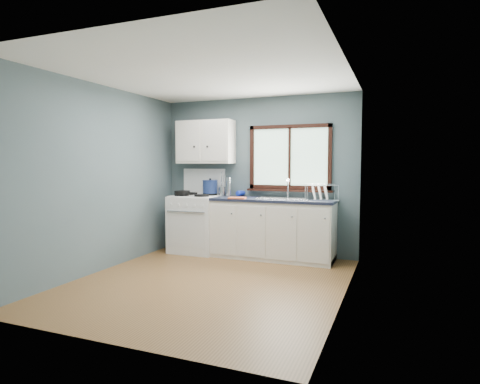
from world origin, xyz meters
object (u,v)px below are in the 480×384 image
at_px(utensil_crock, 222,191).
at_px(gas_range, 196,222).
at_px(skillet, 182,192).
at_px(stockpot, 210,186).
at_px(dish_rack, 320,195).
at_px(sink, 284,203).
at_px(thermos, 229,187).
at_px(base_cabinets, 273,232).

bearing_deg(utensil_crock, gas_range, -156.90).
distance_m(skillet, utensil_crock, 0.65).
bearing_deg(utensil_crock, stockpot, -176.20).
distance_m(skillet, dish_rack, 2.19).
xyz_separation_m(gas_range, skillet, (-0.16, -0.16, 0.49)).
xyz_separation_m(sink, thermos, (-0.96, 0.10, 0.22)).
relative_size(skillet, utensil_crock, 1.03).
height_order(base_cabinets, stockpot, stockpot).
relative_size(base_cabinets, dish_rack, 3.41).
xyz_separation_m(base_cabinets, stockpot, (-1.12, 0.14, 0.66)).
height_order(gas_range, sink, gas_range).
distance_m(stockpot, utensil_crock, 0.23).
height_order(sink, thermos, thermos).
relative_size(gas_range, skillet, 3.38).
relative_size(stockpot, utensil_crock, 0.85).
distance_m(base_cabinets, utensil_crock, 1.09).
height_order(gas_range, utensil_crock, gas_range).
bearing_deg(gas_range, stockpot, 40.59).
relative_size(gas_range, thermos, 4.40).
xyz_separation_m(skillet, dish_rack, (2.18, 0.23, -0.00)).
distance_m(base_cabinets, dish_rack, 0.91).
relative_size(stockpot, thermos, 1.07).
height_order(gas_range, base_cabinets, gas_range).
distance_m(thermos, dish_rack, 1.49).
bearing_deg(skillet, dish_rack, 18.00).
distance_m(gas_range, dish_rack, 2.07).
bearing_deg(stockpot, dish_rack, -2.74).
bearing_deg(gas_range, utensil_crock, 23.10).
xyz_separation_m(gas_range, dish_rack, (2.01, 0.07, 0.49)).
relative_size(sink, dish_rack, 1.55).
xyz_separation_m(base_cabinets, skillet, (-1.47, -0.18, 0.58)).
distance_m(gas_range, base_cabinets, 1.31).
bearing_deg(stockpot, base_cabinets, -6.88).
relative_size(skillet, stockpot, 1.21).
xyz_separation_m(skillet, stockpot, (0.34, 0.31, 0.09)).
xyz_separation_m(gas_range, sink, (1.49, 0.02, 0.37)).
relative_size(base_cabinets, skillet, 4.60).
relative_size(sink, stockpot, 2.53).
distance_m(utensil_crock, dish_rack, 1.62).
bearing_deg(skillet, utensil_crock, 42.43).
bearing_deg(dish_rack, utensil_crock, 159.28).
xyz_separation_m(base_cabinets, thermos, (-0.78, 0.10, 0.66)).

